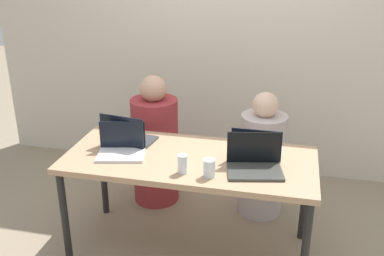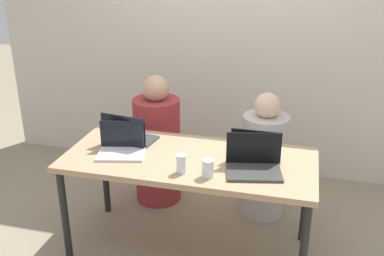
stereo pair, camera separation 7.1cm
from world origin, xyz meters
name	(u,v)px [view 2 (the right image)]	position (x,y,z in m)	size (l,w,h in m)	color
ground_plane	(189,249)	(0.00, 0.00, 0.00)	(12.00, 12.00, 0.00)	gray
back_wall	(229,31)	(0.00, 1.41, 1.33)	(4.50, 0.10, 2.67)	beige
desk	(189,166)	(0.00, 0.00, 0.67)	(1.67, 0.74, 0.74)	tan
person_on_left	(157,146)	(-0.44, 0.63, 0.49)	(0.43, 0.43, 1.10)	maroon
person_on_right	(264,162)	(0.44, 0.63, 0.46)	(0.44, 0.44, 1.03)	#BBAEAB
laptop_back_right	(257,151)	(0.43, 0.11, 0.79)	(0.33, 0.26, 0.22)	#B4B2B4
laptop_front_left	(122,147)	(-0.46, -0.05, 0.78)	(0.35, 0.28, 0.21)	silver
laptop_front_right	(254,164)	(0.44, -0.09, 0.79)	(0.38, 0.30, 0.23)	#3B3C38
laptop_back_left	(129,136)	(-0.48, 0.12, 0.79)	(0.36, 0.30, 0.23)	#353B3F
water_glass_right	(208,169)	(0.18, -0.24, 0.79)	(0.07, 0.07, 0.11)	silver
water_glass_center	(181,165)	(0.01, -0.22, 0.79)	(0.06, 0.06, 0.12)	silver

